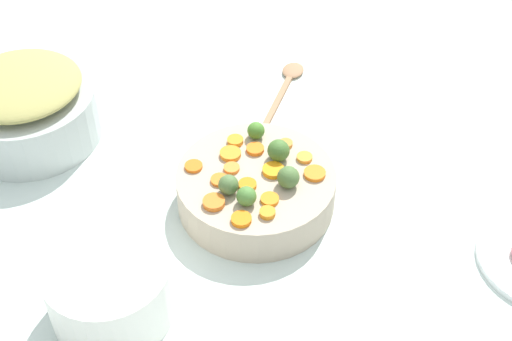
{
  "coord_description": "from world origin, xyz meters",
  "views": [
    {
      "loc": [
        0.86,
        0.1,
        0.95
      ],
      "look_at": [
        -0.02,
        -0.05,
        0.1
      ],
      "focal_mm": 49.7,
      "sensor_mm": 36.0,
      "label": 1
    }
  ],
  "objects_px": {
    "serving_bowl_carrots": "(256,189)",
    "casserole_dish": "(110,289)",
    "metal_pot": "(28,115)",
    "wooden_spoon": "(287,83)"
  },
  "relations": [
    {
      "from": "serving_bowl_carrots",
      "to": "casserole_dish",
      "type": "relative_size",
      "value": 1.46
    },
    {
      "from": "metal_pot",
      "to": "casserole_dish",
      "type": "xyz_separation_m",
      "value": [
        0.38,
        0.29,
        0.0
      ]
    },
    {
      "from": "metal_pot",
      "to": "wooden_spoon",
      "type": "distance_m",
      "value": 0.54
    },
    {
      "from": "metal_pot",
      "to": "casserole_dish",
      "type": "distance_m",
      "value": 0.48
    },
    {
      "from": "metal_pot",
      "to": "wooden_spoon",
      "type": "height_order",
      "value": "metal_pot"
    },
    {
      "from": "wooden_spoon",
      "to": "metal_pot",
      "type": "bearing_deg",
      "value": -61.91
    },
    {
      "from": "serving_bowl_carrots",
      "to": "casserole_dish",
      "type": "distance_m",
      "value": 0.32
    },
    {
      "from": "metal_pot",
      "to": "wooden_spoon",
      "type": "bearing_deg",
      "value": 118.09
    },
    {
      "from": "wooden_spoon",
      "to": "casserole_dish",
      "type": "distance_m",
      "value": 0.66
    },
    {
      "from": "serving_bowl_carrots",
      "to": "wooden_spoon",
      "type": "xyz_separation_m",
      "value": [
        -0.36,
        0.0,
        -0.03
      ]
    }
  ]
}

